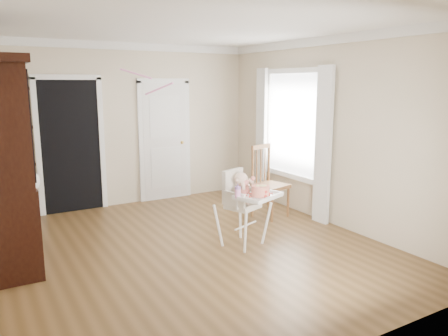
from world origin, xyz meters
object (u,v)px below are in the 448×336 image
cake (261,191)px  sippy_cup (238,192)px  dining_chair (269,184)px  china_cabinet (3,165)px  high_chair (243,199)px

cake → sippy_cup: sippy_cup is taller
dining_chair → cake: bearing=-144.7°
sippy_cup → china_cabinet: size_ratio=0.08×
cake → dining_chair: dining_chair is taller
high_chair → cake: high_chair is taller
high_chair → sippy_cup: size_ratio=5.53×
sippy_cup → china_cabinet: china_cabinet is taller
sippy_cup → dining_chair: 1.62m
china_cabinet → dining_chair: china_cabinet is taller
high_chair → sippy_cup: bearing=-158.2°
cake → sippy_cup: size_ratio=1.59×
high_chair → dining_chair: (1.02, 0.85, -0.09)m
sippy_cup → china_cabinet: (-2.43, 0.99, 0.40)m
high_chair → sippy_cup: (-0.20, -0.18, 0.15)m
cake → dining_chair: bearing=49.8°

